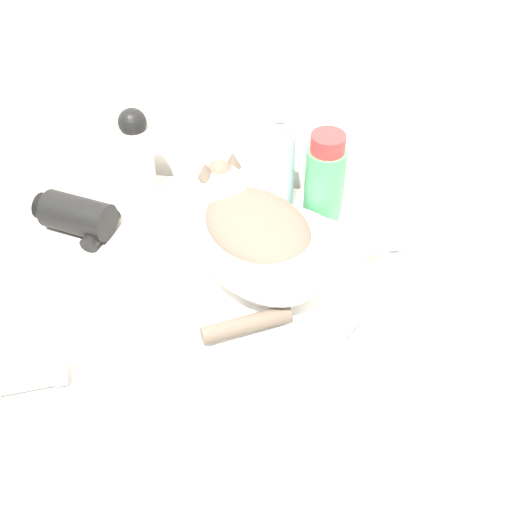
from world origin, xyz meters
name	(u,v)px	position (x,y,z in m)	size (l,w,h in m)	color
vanity_counter	(262,420)	(0.00, 0.31, 0.41)	(0.95, 0.62, 0.82)	beige
sink_basin	(257,279)	(-0.01, 0.32, 0.84)	(0.39, 0.39, 0.05)	white
cat	(253,235)	(-0.02, 0.33, 0.94)	(0.34, 0.35, 0.17)	silver
faucet	(383,246)	(0.20, 0.39, 0.89)	(0.15, 0.08, 0.14)	silver
soap_pump_bottle	(278,173)	(-0.01, 0.54, 0.91)	(0.06, 0.06, 0.22)	silver
mouthwash_bottle	(325,179)	(0.08, 0.54, 0.91)	(0.08, 0.08, 0.19)	#4CA366
lotion_bottle_white	(137,156)	(-0.29, 0.54, 0.92)	(0.06, 0.06, 0.21)	silver
cream_tube	(10,383)	(-0.35, 0.05, 0.84)	(0.17, 0.10, 0.04)	silver
hair_dryer	(78,217)	(-0.38, 0.42, 0.85)	(0.16, 0.11, 0.07)	black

